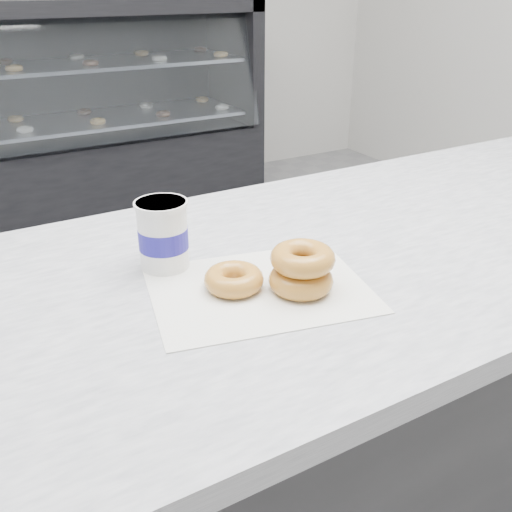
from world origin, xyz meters
The scene contains 7 objects.
ground centered at (0.00, 0.00, 0.00)m, with size 5.00×5.00×0.00m, color gray.
counter centered at (0.00, -0.60, 0.45)m, with size 3.06×0.76×0.90m.
display_case centered at (0.00, 2.12, 0.49)m, with size 2.40×0.74×1.25m.
wax_paper centered at (-0.25, -0.67, 0.90)m, with size 0.34×0.26×0.00m, color silver.
donut_single centered at (-0.28, -0.65, 0.92)m, with size 0.10×0.10×0.03m, color gold.
donut_stack centered at (-0.19, -0.70, 0.94)m, with size 0.14×0.14×0.07m.
coffee_cup centered at (-0.35, -0.52, 0.96)m, with size 0.09×0.09×0.12m.
Camera 1 is at (-0.65, -1.35, 1.35)m, focal length 40.00 mm.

